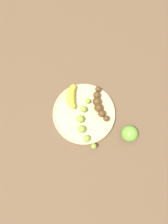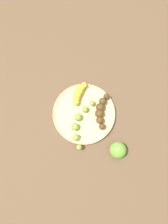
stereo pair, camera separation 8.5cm
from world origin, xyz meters
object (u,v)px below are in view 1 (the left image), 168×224
(banana_yellow, at_px, (71,96))
(apple_green, at_px, (129,134))
(banana_overripe, at_px, (99,104))
(banana_green, at_px, (84,124))
(fruit_bowl, at_px, (84,113))

(banana_yellow, distance_m, apple_green, 0.29)
(apple_green, bearing_deg, banana_overripe, -50.86)
(banana_overripe, relative_size, banana_yellow, 1.43)
(banana_green, bearing_deg, banana_overripe, -134.63)
(banana_overripe, relative_size, apple_green, 2.30)
(banana_yellow, relative_size, apple_green, 1.61)
(fruit_bowl, xyz_separation_m, banana_yellow, (0.05, -0.07, 0.03))
(fruit_bowl, height_order, banana_yellow, banana_yellow)
(apple_green, bearing_deg, banana_green, -17.92)
(fruit_bowl, distance_m, apple_green, 0.21)
(fruit_bowl, bearing_deg, apple_green, 148.55)
(banana_green, bearing_deg, fruit_bowl, -98.17)
(banana_overripe, distance_m, apple_green, 0.17)
(banana_green, bearing_deg, apple_green, 160.85)
(banana_overripe, height_order, apple_green, apple_green)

